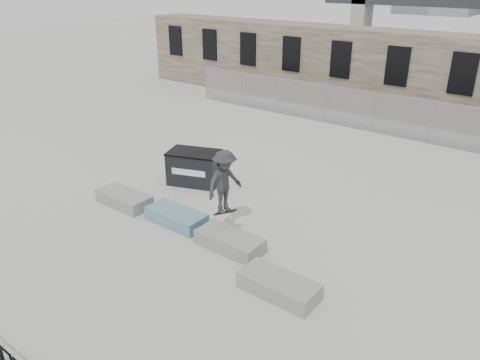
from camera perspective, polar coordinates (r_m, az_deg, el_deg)
name	(u,v)px	position (r m, az deg, el deg)	size (l,w,h in m)	color
ground	(205,232)	(14.52, -4.30, -6.35)	(120.00, 120.00, 0.00)	beige
stone_wall	(404,75)	(27.31, 19.39, 11.99)	(36.00, 2.58, 4.50)	brown
chainlink_fence	(374,112)	(24.15, 15.97, 7.99)	(22.06, 0.06, 2.02)	gray
planter_far_left	(124,198)	(16.49, -13.95, -2.18)	(2.00, 0.90, 0.44)	gray
planter_center_left	(176,216)	(14.98, -7.77, -4.43)	(2.00, 0.90, 0.44)	teal
planter_center_right	(230,241)	(13.57, -1.26, -7.44)	(2.00, 0.90, 0.44)	gray
planter_offset	(279,285)	(11.87, 4.75, -12.67)	(2.00, 0.90, 0.44)	gray
dumpster	(194,167)	(17.59, -5.58, 1.55)	(2.20, 1.77, 1.26)	black
skateboarder	(225,182)	(13.83, -1.88, -0.24)	(0.88, 1.35, 2.17)	#2D2D30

